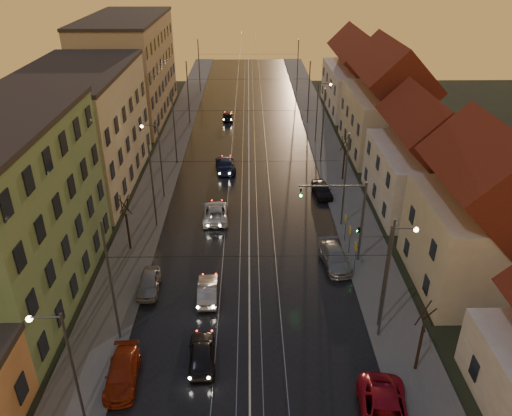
{
  "coord_description": "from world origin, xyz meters",
  "views": [
    {
      "loc": [
        0.07,
        -16.36,
        23.24
      ],
      "look_at": [
        0.61,
        21.98,
        2.94
      ],
      "focal_mm": 35.0,
      "sensor_mm": 36.0,
      "label": 1
    }
  ],
  "objects_px": {
    "driving_car_1": "(208,290)",
    "driving_car_2": "(215,212)",
    "driving_car_4": "(228,116)",
    "parked_right_2": "(322,189)",
    "parked_left_3": "(149,283)",
    "parked_right_1": "(335,258)",
    "street_lamp_1": "(391,268)",
    "driving_car_0": "(202,353)",
    "parked_left_2": "(122,374)",
    "parked_right_0": "(385,416)",
    "street_lamp_0": "(66,363)",
    "driving_car_3": "(225,164)",
    "street_lamp_3": "(320,106)",
    "traffic_light_mast": "(350,212)",
    "street_lamp_2": "(157,154)"
  },
  "relations": [
    {
      "from": "driving_car_1",
      "to": "traffic_light_mast",
      "type": "bearing_deg",
      "value": -159.56
    },
    {
      "from": "parked_left_2",
      "to": "parked_left_3",
      "type": "height_order",
      "value": "parked_left_3"
    },
    {
      "from": "street_lamp_0",
      "to": "driving_car_3",
      "type": "relative_size",
      "value": 1.54
    },
    {
      "from": "street_lamp_3",
      "to": "parked_right_0",
      "type": "relative_size",
      "value": 1.4
    },
    {
      "from": "driving_car_4",
      "to": "parked_right_0",
      "type": "height_order",
      "value": "parked_right_0"
    },
    {
      "from": "street_lamp_2",
      "to": "parked_right_0",
      "type": "bearing_deg",
      "value": -59.66
    },
    {
      "from": "parked_right_1",
      "to": "parked_right_2",
      "type": "height_order",
      "value": "parked_right_2"
    },
    {
      "from": "parked_left_3",
      "to": "parked_right_2",
      "type": "distance_m",
      "value": 22.01
    },
    {
      "from": "parked_left_2",
      "to": "parked_right_2",
      "type": "relative_size",
      "value": 1.09
    },
    {
      "from": "traffic_light_mast",
      "to": "parked_left_2",
      "type": "distance_m",
      "value": 20.46
    },
    {
      "from": "parked_left_2",
      "to": "street_lamp_1",
      "type": "bearing_deg",
      "value": 12.06
    },
    {
      "from": "street_lamp_0",
      "to": "driving_car_3",
      "type": "bearing_deg",
      "value": 79.67
    },
    {
      "from": "street_lamp_1",
      "to": "driving_car_0",
      "type": "relative_size",
      "value": 1.96
    },
    {
      "from": "driving_car_2",
      "to": "street_lamp_0",
      "type": "bearing_deg",
      "value": 72.3
    },
    {
      "from": "driving_car_0",
      "to": "parked_right_2",
      "type": "relative_size",
      "value": 1.01
    },
    {
      "from": "street_lamp_0",
      "to": "driving_car_1",
      "type": "xyz_separation_m",
      "value": [
        6.01,
        11.32,
        -4.23
      ]
    },
    {
      "from": "traffic_light_mast",
      "to": "driving_car_4",
      "type": "bearing_deg",
      "value": 106.45
    },
    {
      "from": "parked_left_3",
      "to": "street_lamp_2",
      "type": "bearing_deg",
      "value": 93.63
    },
    {
      "from": "street_lamp_0",
      "to": "parked_left_2",
      "type": "height_order",
      "value": "street_lamp_0"
    },
    {
      "from": "driving_car_2",
      "to": "driving_car_3",
      "type": "height_order",
      "value": "driving_car_3"
    },
    {
      "from": "parked_left_3",
      "to": "parked_right_1",
      "type": "height_order",
      "value": "parked_right_1"
    },
    {
      "from": "street_lamp_2",
      "to": "parked_right_1",
      "type": "bearing_deg",
      "value": -37.92
    },
    {
      "from": "street_lamp_1",
      "to": "driving_car_4",
      "type": "relative_size",
      "value": 2.19
    },
    {
      "from": "street_lamp_1",
      "to": "traffic_light_mast",
      "type": "relative_size",
      "value": 1.11
    },
    {
      "from": "traffic_light_mast",
      "to": "street_lamp_0",
      "type": "bearing_deg",
      "value": -136.9
    },
    {
      "from": "driving_car_2",
      "to": "driving_car_4",
      "type": "distance_m",
      "value": 30.25
    },
    {
      "from": "street_lamp_3",
      "to": "parked_left_3",
      "type": "relative_size",
      "value": 2.09
    },
    {
      "from": "driving_car_1",
      "to": "parked_right_2",
      "type": "relative_size",
      "value": 0.99
    },
    {
      "from": "street_lamp_1",
      "to": "parked_right_1",
      "type": "distance_m",
      "value": 8.81
    },
    {
      "from": "street_lamp_2",
      "to": "parked_left_3",
      "type": "distance_m",
      "value": 16.3
    },
    {
      "from": "street_lamp_1",
      "to": "driving_car_0",
      "type": "bearing_deg",
      "value": -165.53
    },
    {
      "from": "street_lamp_3",
      "to": "traffic_light_mast",
      "type": "xyz_separation_m",
      "value": [
        -1.11,
        -28.0,
        -0.29
      ]
    },
    {
      "from": "street_lamp_1",
      "to": "driving_car_3",
      "type": "relative_size",
      "value": 1.54
    },
    {
      "from": "driving_car_4",
      "to": "parked_right_2",
      "type": "bearing_deg",
      "value": 110.34
    },
    {
      "from": "street_lamp_0",
      "to": "street_lamp_2",
      "type": "bearing_deg",
      "value": 90.0
    },
    {
      "from": "driving_car_4",
      "to": "driving_car_2",
      "type": "bearing_deg",
      "value": 87.27
    },
    {
      "from": "driving_car_1",
      "to": "driving_car_4",
      "type": "bearing_deg",
      "value": -92.38
    },
    {
      "from": "driving_car_1",
      "to": "driving_car_2",
      "type": "xyz_separation_m",
      "value": [
        -0.11,
        12.04,
        0.04
      ]
    },
    {
      "from": "driving_car_2",
      "to": "parked_right_2",
      "type": "xyz_separation_m",
      "value": [
        10.8,
        4.89,
        -0.0
      ]
    },
    {
      "from": "parked_right_0",
      "to": "street_lamp_0",
      "type": "bearing_deg",
      "value": -173.19
    },
    {
      "from": "parked_left_2",
      "to": "driving_car_1",
      "type": "bearing_deg",
      "value": 57.01
    },
    {
      "from": "street_lamp_1",
      "to": "parked_right_0",
      "type": "relative_size",
      "value": 1.4
    },
    {
      "from": "traffic_light_mast",
      "to": "parked_right_2",
      "type": "xyz_separation_m",
      "value": [
        -0.39,
        12.25,
        -3.91
      ]
    },
    {
      "from": "street_lamp_0",
      "to": "driving_car_0",
      "type": "distance_m",
      "value": 8.89
    },
    {
      "from": "street_lamp_3",
      "to": "parked_right_1",
      "type": "height_order",
      "value": "street_lamp_3"
    },
    {
      "from": "parked_left_3",
      "to": "parked_right_1",
      "type": "bearing_deg",
      "value": 10.23
    },
    {
      "from": "traffic_light_mast",
      "to": "parked_right_2",
      "type": "height_order",
      "value": "traffic_light_mast"
    },
    {
      "from": "driving_car_3",
      "to": "parked_right_0",
      "type": "relative_size",
      "value": 0.91
    },
    {
      "from": "parked_left_3",
      "to": "parked_right_2",
      "type": "xyz_separation_m",
      "value": [
        15.2,
        15.92,
        0.04
      ]
    },
    {
      "from": "parked_left_3",
      "to": "driving_car_4",
      "type": "bearing_deg",
      "value": 81.95
    }
  ]
}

